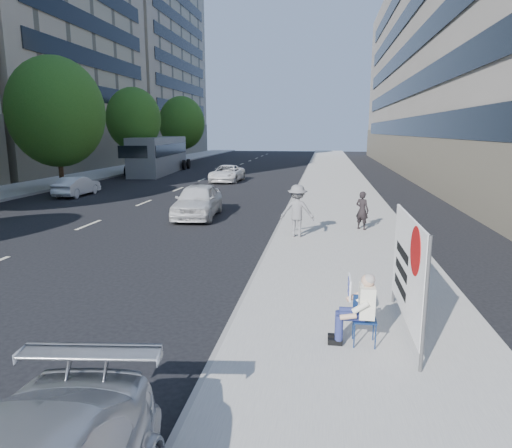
% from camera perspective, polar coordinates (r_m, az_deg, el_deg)
% --- Properties ---
extents(ground, '(160.00, 160.00, 0.00)m').
position_cam_1_polar(ground, '(10.72, -9.65, -9.75)').
color(ground, black).
rests_on(ground, ground).
extents(near_sidewalk, '(5.00, 120.00, 0.15)m').
position_cam_1_polar(near_sidewalk, '(29.73, 9.98, 4.06)').
color(near_sidewalk, '#98958E').
rests_on(near_sidewalk, ground).
extents(far_sidewalk, '(4.50, 120.00, 0.15)m').
position_cam_1_polar(far_sidewalk, '(35.80, -25.53, 4.36)').
color(far_sidewalk, '#98958E').
rests_on(far_sidewalk, ground).
extents(far_bldg_north, '(22.00, 28.00, 28.00)m').
position_cam_1_polar(far_bldg_north, '(79.46, -17.18, 18.41)').
color(far_bldg_north, tan).
rests_on(far_bldg_north, ground).
extents(near_building, '(14.00, 70.00, 20.00)m').
position_cam_1_polar(near_building, '(44.13, 28.15, 18.26)').
color(near_building, gray).
rests_on(near_building, ground).
extents(tree_far_c, '(6.00, 6.00, 8.47)m').
position_cam_1_polar(tree_far_c, '(32.28, -23.70, 12.67)').
color(tree_far_c, '#382616').
rests_on(tree_far_c, ground).
extents(tree_far_d, '(4.80, 4.80, 7.65)m').
position_cam_1_polar(tree_far_d, '(42.95, -15.05, 12.55)').
color(tree_far_d, '#382616').
rests_on(tree_far_d, ground).
extents(tree_far_e, '(5.40, 5.40, 7.89)m').
position_cam_1_polar(tree_far_e, '(56.09, -9.26, 12.36)').
color(tree_far_e, '#382616').
rests_on(tree_far_e, ground).
extents(seated_protester, '(0.83, 1.12, 1.31)m').
position_cam_1_polar(seated_protester, '(8.33, 12.71, -9.80)').
color(seated_protester, navy).
rests_on(seated_protester, near_sidewalk).
extents(jogger, '(1.23, 0.75, 1.86)m').
position_cam_1_polar(jogger, '(16.26, 5.18, 1.65)').
color(jogger, slate).
rests_on(jogger, near_sidewalk).
extents(pedestrian_woman, '(0.64, 0.60, 1.47)m').
position_cam_1_polar(pedestrian_woman, '(17.89, 13.13, 1.67)').
color(pedestrian_woman, black).
rests_on(pedestrian_woman, near_sidewalk).
extents(protest_banner, '(0.08, 3.06, 2.20)m').
position_cam_1_polar(protest_banner, '(8.87, 18.43, -5.20)').
color(protest_banner, '#4C4C4C').
rests_on(protest_banner, near_sidewalk).
extents(white_sedan_near, '(2.08, 4.55, 1.51)m').
position_cam_1_polar(white_sedan_near, '(20.90, -7.31, 2.91)').
color(white_sedan_near, silver).
rests_on(white_sedan_near, ground).
extents(white_sedan_mid, '(1.28, 3.59, 1.18)m').
position_cam_1_polar(white_sedan_mid, '(29.71, -21.48, 4.43)').
color(white_sedan_mid, silver).
rests_on(white_sedan_mid, ground).
extents(white_sedan_far, '(2.26, 4.63, 1.27)m').
position_cam_1_polar(white_sedan_far, '(35.48, -3.65, 6.32)').
color(white_sedan_far, white).
rests_on(white_sedan_far, ground).
extents(motorcycle, '(0.72, 2.05, 1.42)m').
position_cam_1_polar(motorcycle, '(21.97, -7.25, 3.02)').
color(motorcycle, black).
rests_on(motorcycle, ground).
extents(bus, '(3.67, 12.25, 3.30)m').
position_cam_1_polar(bus, '(43.94, -11.98, 8.41)').
color(bus, slate).
rests_on(bus, ground).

